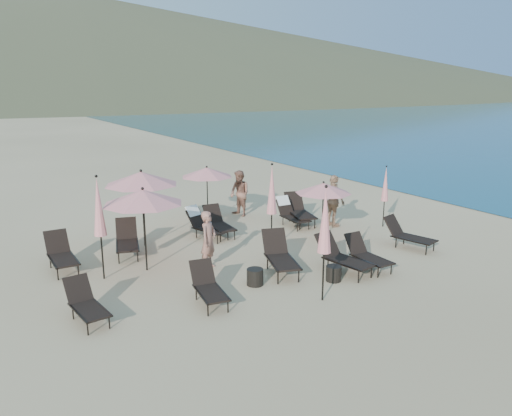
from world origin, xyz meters
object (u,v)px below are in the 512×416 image
lounger_0 (86,303)px  side_table_1 (334,273)px  umbrella_open_0 (143,197)px  umbrella_open_2 (141,178)px  lounger_4 (367,254)px  lounger_8 (218,222)px  lounger_10 (299,210)px  umbrella_open_1 (323,188)px  side_table_0 (255,277)px  umbrella_closed_0 (325,221)px  lounger_2 (280,255)px  umbrella_closed_3 (272,190)px  lounger_1 (208,286)px  beachgoer_c (333,201)px  lounger_6 (61,254)px  lounger_5 (408,234)px  lounger_7 (127,240)px  beachgoer_a (208,240)px  umbrella_closed_2 (99,207)px  lounger_3 (342,256)px  umbrella_open_3 (207,172)px  lounger_9 (205,223)px  umbrella_closed_1 (385,184)px  lounger_11 (291,213)px  beachgoer_b (240,193)px

lounger_0 → side_table_1: 6.26m
umbrella_open_0 → umbrella_open_2: bearing=72.6°
lounger_4 → lounger_8: (-2.17, 5.05, 0.03)m
lounger_10 → umbrella_open_1: (-0.60, -2.13, 1.29)m
lounger_0 → side_table_0: (4.23, -0.21, -0.18)m
umbrella_closed_0 → umbrella_open_2: bearing=110.1°
lounger_2 → umbrella_closed_3: 2.39m
lounger_1 → beachgoer_c: size_ratio=0.83×
lounger_6 → umbrella_closed_3: 6.39m
lounger_5 → umbrella_open_0: size_ratio=0.73×
lounger_7 → umbrella_closed_0: 6.70m
lounger_6 → side_table_0: 5.59m
lounger_6 → beachgoer_a: bearing=-30.3°
lounger_6 → side_table_1: size_ratio=4.11×
umbrella_closed_2 → side_table_1: size_ratio=6.84×
lounger_3 → beachgoer_c: (2.74, 3.71, 0.49)m
umbrella_open_3 → lounger_8: bearing=-105.1°
lounger_2 → umbrella_open_3: size_ratio=0.92×
lounger_3 → lounger_10: bearing=58.4°
lounger_6 → lounger_7: 2.01m
lounger_8 → side_table_0: bearing=-100.8°
lounger_1 → lounger_0: bearing=177.1°
umbrella_closed_0 → umbrella_closed_2: (-4.19, 4.13, -0.01)m
umbrella_open_0 → umbrella_open_3: (3.80, 3.93, -0.25)m
lounger_9 → side_table_0: lounger_9 is taller
lounger_3 → beachgoer_c: beachgoer_c is taller
lounger_5 → umbrella_closed_1: 2.70m
umbrella_closed_1 → side_table_1: size_ratio=5.45×
lounger_6 → umbrella_closed_1: bearing=-8.5°
lounger_6 → beachgoer_c: 9.41m
lounger_3 → lounger_11: lounger_11 is taller
lounger_3 → umbrella_open_3: (-0.82, 6.88, 1.40)m
lounger_1 → lounger_3: lounger_3 is taller
lounger_7 → umbrella_open_3: umbrella_open_3 is taller
umbrella_closed_0 → side_table_0: bearing=118.9°
lounger_9 → umbrella_closed_0: size_ratio=0.61×
lounger_8 → beachgoer_a: beachgoer_a is taller
umbrella_closed_3 → side_table_0: umbrella_closed_3 is taller
lounger_8 → side_table_0: lounger_8 is taller
umbrella_open_2 → beachgoer_c: 6.93m
lounger_11 → umbrella_closed_1: umbrella_closed_1 is taller
lounger_9 → umbrella_closed_2: umbrella_closed_2 is taller
lounger_0 → side_table_0: bearing=-9.6°
lounger_7 → lounger_10: lounger_10 is taller
umbrella_closed_3 → umbrella_open_2: bearing=143.1°
lounger_10 → umbrella_open_1: umbrella_open_1 is taller
lounger_5 → lounger_0: bearing=164.8°
lounger_7 → beachgoer_b: bearing=38.9°
lounger_1 → lounger_8: (2.70, 4.81, 0.03)m
lounger_0 → lounger_5: lounger_5 is taller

